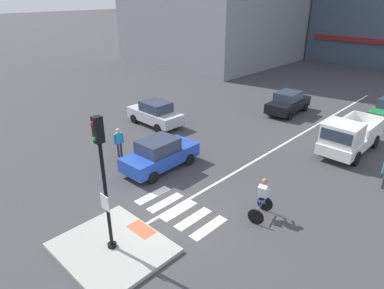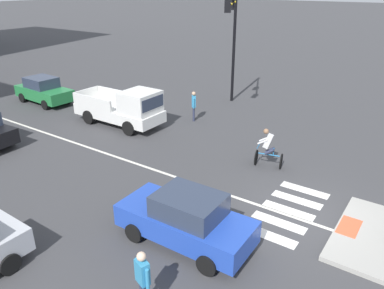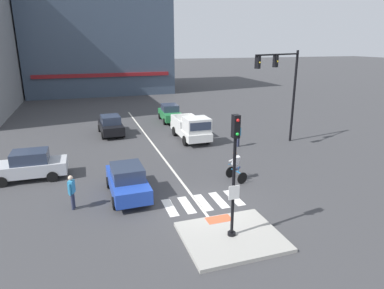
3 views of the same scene
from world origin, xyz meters
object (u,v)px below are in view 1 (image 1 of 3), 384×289
at_px(pickup_truck_white_eastbound_far, 349,137).
at_px(car_black_westbound_distant, 288,103).
at_px(signal_pole, 103,174).
at_px(cyclist, 262,198).
at_px(car_blue_westbound_near, 160,154).
at_px(pedestrian_at_curb_left, 119,140).
at_px(car_silver_cross_left, 155,113).

bearing_deg(pickup_truck_white_eastbound_far, car_black_westbound_distant, 146.27).
height_order(signal_pole, pickup_truck_white_eastbound_far, signal_pole).
height_order(car_black_westbound_distant, cyclist, cyclist).
height_order(car_blue_westbound_near, pickup_truck_white_eastbound_far, pickup_truck_white_eastbound_far).
bearing_deg(car_blue_westbound_near, signal_pole, -57.41).
bearing_deg(cyclist, car_black_westbound_distant, 114.93).
bearing_deg(pickup_truck_white_eastbound_far, signal_pole, -101.96).
bearing_deg(signal_pole, pedestrian_at_curb_left, 142.45).
xyz_separation_m(car_silver_cross_left, pickup_truck_white_eastbound_far, (11.17, 4.45, 0.17)).
height_order(car_black_westbound_distant, pickup_truck_white_eastbound_far, pickup_truck_white_eastbound_far).
height_order(car_silver_cross_left, car_blue_westbound_near, same).
bearing_deg(car_silver_cross_left, pickup_truck_white_eastbound_far, 21.71).
bearing_deg(car_silver_cross_left, signal_pole, -47.85).
relative_size(signal_pole, car_blue_westbound_near, 1.17).
bearing_deg(car_blue_westbound_near, pedestrian_at_curb_left, -166.35).
bearing_deg(car_black_westbound_distant, car_silver_cross_left, -122.21).
xyz_separation_m(cyclist, pedestrian_at_curb_left, (-8.63, -0.72, 0.11)).
distance_m(car_silver_cross_left, pickup_truck_white_eastbound_far, 12.03).
distance_m(car_black_westbound_distant, pickup_truck_white_eastbound_far, 7.09).
distance_m(signal_pole, car_black_westbound_distant, 17.94).
relative_size(car_black_westbound_distant, pickup_truck_white_eastbound_far, 0.82).
relative_size(signal_pole, pedestrian_at_curb_left, 2.90).
bearing_deg(car_silver_cross_left, car_blue_westbound_near, -38.54).
height_order(signal_pole, car_silver_cross_left, signal_pole).
distance_m(car_silver_cross_left, pedestrian_at_curb_left, 5.16).
xyz_separation_m(pickup_truck_white_eastbound_far, pedestrian_at_curb_left, (-8.83, -9.04, 0.00)).
height_order(signal_pole, pedestrian_at_curb_left, signal_pole).
distance_m(signal_pole, car_blue_westbound_near, 6.58).
relative_size(car_black_westbound_distant, car_silver_cross_left, 1.01).
relative_size(car_silver_cross_left, pedestrian_at_curb_left, 2.47).
height_order(cyclist, pedestrian_at_curb_left, cyclist).
relative_size(car_silver_cross_left, cyclist, 2.46).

